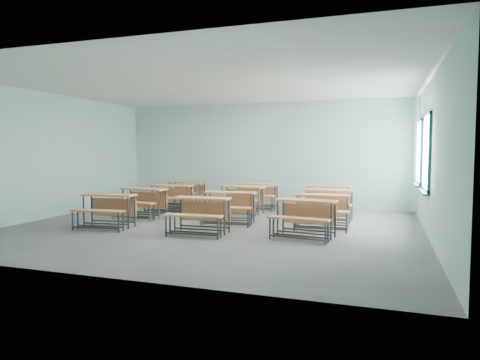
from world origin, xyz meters
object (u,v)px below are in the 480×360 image
(desk_unit_r2c2, at_px, (329,200))
(desk_unit_r3c0, at_px, (185,189))
(desk_unit_r0c0, at_px, (107,205))
(desk_unit_r3c2, at_px, (328,195))
(desk_unit_r1c1, at_px, (229,203))
(desk_unit_r2c0, at_px, (170,194))
(desk_unit_r1c2, at_px, (322,206))
(desk_unit_r1c0, at_px, (142,198))
(desk_unit_r3c1, at_px, (257,192))
(desk_unit_r0c2, at_px, (305,212))
(desk_unit_r2c1, at_px, (241,195))
(desk_unit_r0c1, at_px, (200,210))

(desk_unit_r2c2, distance_m, desk_unit_r3c0, 4.84)
(desk_unit_r0c0, bearing_deg, desk_unit_r3c2, 35.80)
(desk_unit_r1c1, bearing_deg, desk_unit_r2c0, 143.38)
(desk_unit_r1c2, bearing_deg, desk_unit_r1c1, -179.31)
(desk_unit_r1c0, bearing_deg, desk_unit_r3c1, 50.70)
(desk_unit_r3c0, relative_size, desk_unit_r3c2, 1.01)
(desk_unit_r0c2, xyz_separation_m, desk_unit_r2c1, (-2.23, 2.63, 0.00))
(desk_unit_r1c2, height_order, desk_unit_r3c1, same)
(desk_unit_r1c1, relative_size, desk_unit_r3c0, 0.99)
(desk_unit_r1c2, distance_m, desk_unit_r2c0, 4.60)
(desk_unit_r3c0, bearing_deg, desk_unit_r0c2, -32.85)
(desk_unit_r2c1, bearing_deg, desk_unit_r3c0, 159.82)
(desk_unit_r0c2, distance_m, desk_unit_r2c1, 3.45)
(desk_unit_r1c0, bearing_deg, desk_unit_r2c0, 85.11)
(desk_unit_r1c2, relative_size, desk_unit_r3c1, 1.01)
(desk_unit_r1c2, bearing_deg, desk_unit_r2c0, 162.23)
(desk_unit_r0c1, relative_size, desk_unit_r1c2, 1.01)
(desk_unit_r1c2, bearing_deg, desk_unit_r3c0, 148.38)
(desk_unit_r0c1, bearing_deg, desk_unit_r1c0, 144.68)
(desk_unit_r0c0, distance_m, desk_unit_r2c1, 3.69)
(desk_unit_r1c1, bearing_deg, desk_unit_r3c1, 86.17)
(desk_unit_r2c2, bearing_deg, desk_unit_r1c1, -147.52)
(desk_unit_r0c2, distance_m, desk_unit_r3c1, 4.23)
(desk_unit_r1c0, height_order, desk_unit_r3c1, same)
(desk_unit_r1c1, bearing_deg, desk_unit_r3c0, 126.27)
(desk_unit_r2c2, height_order, desk_unit_r3c1, same)
(desk_unit_r0c2, height_order, desk_unit_r3c1, same)
(desk_unit_r0c2, distance_m, desk_unit_r3c2, 3.52)
(desk_unit_r1c1, bearing_deg, desk_unit_r0c1, -102.81)
(desk_unit_r3c2, bearing_deg, desk_unit_r1c0, -145.91)
(desk_unit_r1c0, distance_m, desk_unit_r2c0, 1.21)
(desk_unit_r3c2, bearing_deg, desk_unit_r2c2, -76.39)
(desk_unit_r2c0, height_order, desk_unit_r2c1, same)
(desk_unit_r1c0, distance_m, desk_unit_r1c1, 2.45)
(desk_unit_r1c0, relative_size, desk_unit_r2c1, 0.97)
(desk_unit_r2c1, bearing_deg, desk_unit_r1c0, -139.77)
(desk_unit_r1c0, relative_size, desk_unit_r2c2, 1.03)
(desk_unit_r0c2, relative_size, desk_unit_r2c1, 1.01)
(desk_unit_r0c0, distance_m, desk_unit_r2c0, 2.71)
(desk_unit_r0c1, height_order, desk_unit_r2c0, same)
(desk_unit_r2c2, relative_size, desk_unit_r3c1, 0.99)
(desk_unit_r1c0, height_order, desk_unit_r2c1, same)
(desk_unit_r0c1, height_order, desk_unit_r1c2, same)
(desk_unit_r2c0, relative_size, desk_unit_r3c0, 0.93)
(desk_unit_r3c2, bearing_deg, desk_unit_r2c1, -152.49)
(desk_unit_r3c2, bearing_deg, desk_unit_r0c0, -132.72)
(desk_unit_r0c2, xyz_separation_m, desk_unit_r2c2, (0.18, 2.34, 0.00))
(desk_unit_r2c0, bearing_deg, desk_unit_r1c2, -15.57)
(desk_unit_r0c1, relative_size, desk_unit_r3c0, 0.96)
(desk_unit_r1c1, relative_size, desk_unit_r1c2, 1.04)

